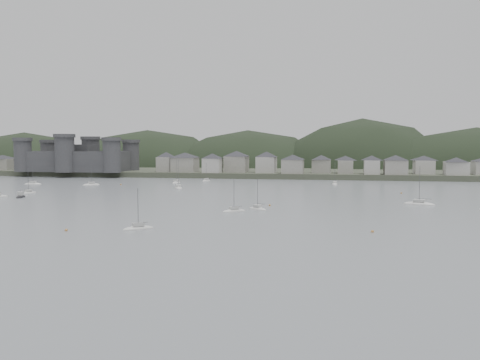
# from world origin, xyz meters

# --- Properties ---
(ground) EXTENTS (900.00, 900.00, 0.00)m
(ground) POSITION_xyz_m (0.00, 0.00, 0.00)
(ground) COLOR slate
(ground) RESTS_ON ground
(far_shore_land) EXTENTS (900.00, 250.00, 3.00)m
(far_shore_land) POSITION_xyz_m (0.00, 295.00, 1.50)
(far_shore_land) COLOR #383D2D
(far_shore_land) RESTS_ON ground
(forested_ridge) EXTENTS (851.55, 103.94, 102.57)m
(forested_ridge) POSITION_xyz_m (4.83, 269.40, -11.28)
(forested_ridge) COLOR black
(forested_ridge) RESTS_ON ground
(castle) EXTENTS (66.00, 43.00, 20.00)m
(castle) POSITION_xyz_m (-120.00, 179.80, 10.96)
(castle) COLOR #38383B
(castle) RESTS_ON far_shore_land
(waterfront_town) EXTENTS (451.48, 28.46, 12.92)m
(waterfront_town) POSITION_xyz_m (50.59, 183.34, 8.66)
(waterfront_town) COLOR gray
(waterfront_town) RESTS_ON far_shore_land
(moored_fleet) EXTENTS (231.49, 177.29, 13.27)m
(moored_fleet) POSITION_xyz_m (-21.22, 70.72, 0.17)
(moored_fleet) COLOR silver
(moored_fleet) RESTS_ON ground
(motor_launch_far) EXTENTS (4.04, 7.21, 3.65)m
(motor_launch_far) POSITION_xyz_m (-76.78, 55.86, 0.30)
(motor_launch_far) COLOR black
(motor_launch_far) RESTS_ON ground
(mooring_buoys) EXTENTS (180.61, 126.86, 0.70)m
(mooring_buoys) POSITION_xyz_m (5.92, 49.89, 0.15)
(mooring_buoys) COLOR #B3793B
(mooring_buoys) RESTS_ON ground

